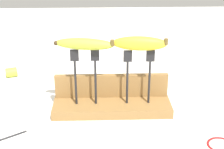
{
  "coord_description": "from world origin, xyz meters",
  "views": [
    {
      "loc": [
        -0.03,
        -0.98,
        0.56
      ],
      "look_at": [
        0.0,
        0.0,
        0.13
      ],
      "focal_mm": 55.76,
      "sensor_mm": 36.0,
      "label": 1
    }
  ],
  "objects_px": {
    "fork_stand_left": "(85,73)",
    "banana_chunk_near": "(12,72)",
    "fork_stand_right": "(139,73)",
    "wire_coil": "(221,144)",
    "banana_raised_left": "(84,44)",
    "banana_raised_right": "(140,44)"
  },
  "relations": [
    {
      "from": "wire_coil",
      "to": "fork_stand_right",
      "type": "bearing_deg",
      "value": 137.24
    },
    {
      "from": "banana_raised_left",
      "to": "banana_raised_right",
      "type": "height_order",
      "value": "banana_raised_right"
    },
    {
      "from": "fork_stand_right",
      "to": "banana_chunk_near",
      "type": "relative_size",
      "value": 3.37
    },
    {
      "from": "banana_raised_left",
      "to": "banana_chunk_near",
      "type": "distance_m",
      "value": 0.47
    },
    {
      "from": "banana_raised_left",
      "to": "banana_raised_right",
      "type": "distance_m",
      "value": 0.16
    },
    {
      "from": "banana_raised_left",
      "to": "fork_stand_left",
      "type": "bearing_deg",
      "value": -10.26
    },
    {
      "from": "fork_stand_left",
      "to": "fork_stand_right",
      "type": "height_order",
      "value": "fork_stand_left"
    },
    {
      "from": "fork_stand_right",
      "to": "banana_raised_right",
      "type": "distance_m",
      "value": 0.09
    },
    {
      "from": "fork_stand_right",
      "to": "wire_coil",
      "type": "relative_size",
      "value": 2.35
    },
    {
      "from": "fork_stand_right",
      "to": "banana_chunk_near",
      "type": "bearing_deg",
      "value": 147.89
    },
    {
      "from": "banana_raised_right",
      "to": "wire_coil",
      "type": "relative_size",
      "value": 2.24
    },
    {
      "from": "fork_stand_left",
      "to": "banana_raised_right",
      "type": "xyz_separation_m",
      "value": [
        0.16,
        0.0,
        0.09
      ]
    },
    {
      "from": "wire_coil",
      "to": "banana_chunk_near",
      "type": "bearing_deg",
      "value": 144.27
    },
    {
      "from": "fork_stand_left",
      "to": "banana_raised_left",
      "type": "xyz_separation_m",
      "value": [
        -0.0,
        0.0,
        0.09
      ]
    },
    {
      "from": "banana_raised_left",
      "to": "wire_coil",
      "type": "bearing_deg",
      "value": -27.39
    },
    {
      "from": "banana_raised_left",
      "to": "wire_coil",
      "type": "xyz_separation_m",
      "value": [
        0.37,
        -0.19,
        -0.23
      ]
    },
    {
      "from": "banana_chunk_near",
      "to": "fork_stand_left",
      "type": "bearing_deg",
      "value": -44.03
    },
    {
      "from": "banana_chunk_near",
      "to": "wire_coil",
      "type": "xyz_separation_m",
      "value": [
        0.68,
        -0.49,
        -0.01
      ]
    },
    {
      "from": "banana_raised_right",
      "to": "wire_coil",
      "type": "distance_m",
      "value": 0.36
    },
    {
      "from": "banana_chunk_near",
      "to": "banana_raised_right",
      "type": "bearing_deg",
      "value": -32.11
    },
    {
      "from": "fork_stand_left",
      "to": "fork_stand_right",
      "type": "relative_size",
      "value": 1.03
    },
    {
      "from": "fork_stand_left",
      "to": "banana_chunk_near",
      "type": "xyz_separation_m",
      "value": [
        -0.3,
        0.29,
        -0.12
      ]
    }
  ]
}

